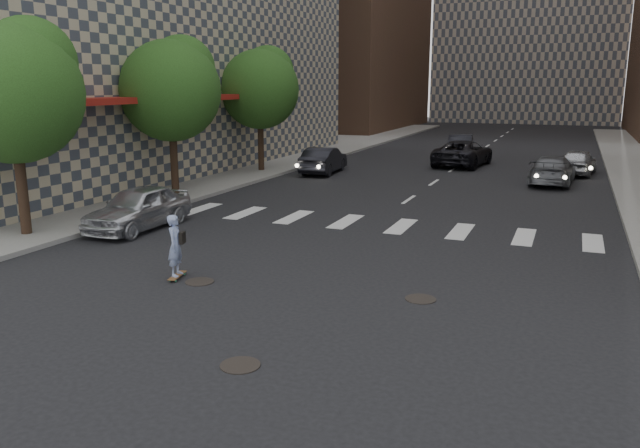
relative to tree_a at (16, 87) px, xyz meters
The scene contains 15 objects.
ground 10.99m from the tree_a, 18.35° to the right, with size 160.00×160.00×0.00m, color black.
sidewalk_left 18.19m from the tree_a, 106.66° to the left, with size 13.00×80.00×0.15m, color gray.
tree_a is the anchor object (origin of this frame).
tree_b 8.00m from the tree_a, 90.00° to the left, with size 4.20×4.20×6.60m.
tree_c 16.00m from the tree_a, 90.00° to the left, with size 4.20×4.20×6.60m.
manhole_a 12.91m from the tree_a, 27.88° to the right, with size 0.70×0.70×0.02m, color black.
manhole_b 8.99m from the tree_a, 14.56° to the right, with size 0.70×0.70×0.02m, color black.
manhole_c 13.62m from the tree_a, ahead, with size 0.70×0.70×0.02m, color black.
skateboarder 8.00m from the tree_a, 15.57° to the right, with size 0.48×0.84×1.62m.
silver_sedan 5.12m from the tree_a, 41.80° to the left, with size 1.71×4.25×1.45m, color silver.
traffic_car_a 17.61m from the tree_a, 79.18° to the left, with size 1.50×4.29×1.42m, color black.
traffic_car_b 23.31m from the tree_a, 49.81° to the left, with size 1.91×4.69×1.36m, color #5C5E64.
traffic_car_c 25.13m from the tree_a, 67.06° to the left, with size 2.49×5.41×1.50m, color black.
traffic_car_d 27.06m from the tree_a, 53.42° to the left, with size 1.62×4.03×1.37m, color #A8AAAF.
traffic_car_e 29.82m from the tree_a, 73.04° to the left, with size 1.52×4.36×1.44m, color black.
Camera 1 is at (6.20, -11.17, 4.73)m, focal length 35.00 mm.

